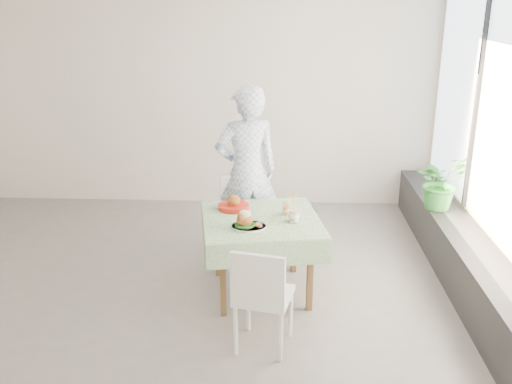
{
  "coord_description": "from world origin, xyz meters",
  "views": [
    {
      "loc": [
        1.02,
        -4.79,
        2.64
      ],
      "look_at": [
        0.81,
        0.05,
        0.98
      ],
      "focal_mm": 40.0,
      "sensor_mm": 36.0,
      "label": 1
    }
  ],
  "objects_px": {
    "chair_far": "(244,237)",
    "main_dish": "(247,222)",
    "diner": "(247,173)",
    "juice_cup_orange": "(287,209)",
    "potted_plant": "(440,182)",
    "cafe_table": "(261,247)",
    "chair_near": "(263,316)"
  },
  "relations": [
    {
      "from": "cafe_table",
      "to": "main_dish",
      "type": "relative_size",
      "value": 3.86
    },
    {
      "from": "cafe_table",
      "to": "potted_plant",
      "type": "bearing_deg",
      "value": 28.31
    },
    {
      "from": "cafe_table",
      "to": "chair_near",
      "type": "height_order",
      "value": "chair_near"
    },
    {
      "from": "chair_far",
      "to": "potted_plant",
      "type": "xyz_separation_m",
      "value": [
        2.05,
        0.37,
        0.52
      ]
    },
    {
      "from": "diner",
      "to": "main_dish",
      "type": "relative_size",
      "value": 5.92
    },
    {
      "from": "main_dish",
      "to": "juice_cup_orange",
      "type": "distance_m",
      "value": 0.48
    },
    {
      "from": "chair_far",
      "to": "juice_cup_orange",
      "type": "relative_size",
      "value": 3.72
    },
    {
      "from": "chair_far",
      "to": "juice_cup_orange",
      "type": "xyz_separation_m",
      "value": [
        0.43,
        -0.52,
        0.52
      ]
    },
    {
      "from": "potted_plant",
      "to": "diner",
      "type": "bearing_deg",
      "value": -175.37
    },
    {
      "from": "juice_cup_orange",
      "to": "potted_plant",
      "type": "distance_m",
      "value": 1.85
    },
    {
      "from": "cafe_table",
      "to": "potted_plant",
      "type": "relative_size",
      "value": 2.03
    },
    {
      "from": "diner",
      "to": "potted_plant",
      "type": "distance_m",
      "value": 2.04
    },
    {
      "from": "juice_cup_orange",
      "to": "potted_plant",
      "type": "bearing_deg",
      "value": 28.7
    },
    {
      "from": "chair_far",
      "to": "juice_cup_orange",
      "type": "height_order",
      "value": "juice_cup_orange"
    },
    {
      "from": "cafe_table",
      "to": "potted_plant",
      "type": "xyz_separation_m",
      "value": [
        1.85,
        1.0,
        0.33
      ]
    },
    {
      "from": "chair_near",
      "to": "chair_far",
      "type": "bearing_deg",
      "value": 99.28
    },
    {
      "from": "cafe_table",
      "to": "diner",
      "type": "relative_size",
      "value": 0.65
    },
    {
      "from": "diner",
      "to": "chair_far",
      "type": "bearing_deg",
      "value": 65.03
    },
    {
      "from": "chair_far",
      "to": "main_dish",
      "type": "height_order",
      "value": "chair_far"
    },
    {
      "from": "diner",
      "to": "potted_plant",
      "type": "bearing_deg",
      "value": 164.88
    },
    {
      "from": "cafe_table",
      "to": "main_dish",
      "type": "bearing_deg",
      "value": -118.56
    },
    {
      "from": "chair_near",
      "to": "potted_plant",
      "type": "distance_m",
      "value": 2.66
    },
    {
      "from": "juice_cup_orange",
      "to": "chair_near",
      "type": "bearing_deg",
      "value": -100.47
    },
    {
      "from": "cafe_table",
      "to": "chair_near",
      "type": "bearing_deg",
      "value": -86.88
    },
    {
      "from": "chair_far",
      "to": "chair_near",
      "type": "height_order",
      "value": "chair_far"
    },
    {
      "from": "cafe_table",
      "to": "chair_far",
      "type": "height_order",
      "value": "chair_far"
    },
    {
      "from": "potted_plant",
      "to": "main_dish",
      "type": "bearing_deg",
      "value": -148.31
    },
    {
      "from": "main_dish",
      "to": "chair_near",
      "type": "bearing_deg",
      "value": -75.9
    },
    {
      "from": "diner",
      "to": "juice_cup_orange",
      "type": "height_order",
      "value": "diner"
    },
    {
      "from": "cafe_table",
      "to": "diner",
      "type": "bearing_deg",
      "value": 102.23
    },
    {
      "from": "cafe_table",
      "to": "main_dish",
      "type": "xyz_separation_m",
      "value": [
        -0.12,
        -0.22,
        0.33
      ]
    },
    {
      "from": "main_dish",
      "to": "juice_cup_orange",
      "type": "bearing_deg",
      "value": 43.18
    }
  ]
}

